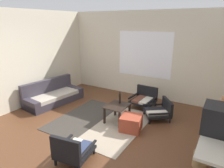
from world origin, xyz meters
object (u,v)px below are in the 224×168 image
at_px(ottoman_orange, 131,123).
at_px(console_shelf, 219,133).
at_px(clay_vase, 223,108).
at_px(armchair_striped_foreground, 72,150).
at_px(coffee_table, 117,109).
at_px(wicker_basket, 200,160).
at_px(glass_bottle, 120,98).
at_px(crt_television, 222,120).
at_px(armchair_corner, 160,110).
at_px(armchair_by_window, 144,98).
at_px(couch, 53,96).

height_order(ottoman_orange, console_shelf, console_shelf).
bearing_deg(clay_vase, armchair_striped_foreground, -148.48).
relative_size(coffee_table, wicker_basket, 2.13).
relative_size(armchair_striped_foreground, glass_bottle, 2.26).
relative_size(crt_television, wicker_basket, 1.71).
bearing_deg(crt_television, armchair_corner, 128.38).
xyz_separation_m(crt_television, clay_vase, (0.00, 0.62, -0.07)).
bearing_deg(clay_vase, console_shelf, -90.00).
distance_m(armchair_by_window, ottoman_orange, 1.42).
relative_size(armchair_by_window, clay_vase, 2.15).
relative_size(ottoman_orange, wicker_basket, 1.60).
distance_m(crt_television, clay_vase, 0.63).
distance_m(clay_vase, glass_bottle, 2.33).
bearing_deg(armchair_by_window, couch, -155.55).
bearing_deg(console_shelf, armchair_corner, 131.17).
distance_m(coffee_table, ottoman_orange, 0.54).
bearing_deg(clay_vase, coffee_table, 169.63).
bearing_deg(armchair_striped_foreground, ottoman_orange, 75.16).
bearing_deg(couch, armchair_by_window, 24.45).
distance_m(glass_bottle, wicker_basket, 2.23).
bearing_deg(coffee_table, crt_television, -25.04).
height_order(clay_vase, glass_bottle, clay_vase).
xyz_separation_m(armchair_corner, crt_television, (1.35, -1.71, 0.86)).
distance_m(coffee_table, glass_bottle, 0.27).
bearing_deg(armchair_striped_foreground, clay_vase, 31.52).
xyz_separation_m(ottoman_orange, clay_vase, (1.73, -0.20, 0.84)).
xyz_separation_m(crt_television, wicker_basket, (-0.20, 0.33, -0.95)).
relative_size(couch, armchair_striped_foreground, 2.63).
bearing_deg(glass_bottle, armchair_striped_foreground, -87.31).
height_order(armchair_by_window, wicker_basket, armchair_by_window).
distance_m(ottoman_orange, clay_vase, 1.94).
distance_m(armchair_by_window, console_shelf, 2.92).
xyz_separation_m(console_shelf, crt_television, (-0.00, -0.16, 0.29)).
xyz_separation_m(coffee_table, armchair_by_window, (0.21, 1.20, -0.08)).
relative_size(armchair_striped_foreground, clay_vase, 2.19).
xyz_separation_m(coffee_table, clay_vase, (2.20, -0.40, 0.68)).
bearing_deg(couch, clay_vase, -5.97).
distance_m(armchair_corner, clay_vase, 1.91).
distance_m(armchair_striped_foreground, glass_bottle, 1.89).
bearing_deg(crt_television, console_shelf, 88.86).
distance_m(couch, armchair_corner, 3.19).
bearing_deg(crt_television, wicker_basket, 121.28).
relative_size(armchair_striped_foreground, armchair_corner, 0.82).
relative_size(coffee_table, armchair_striped_foreground, 0.87).
bearing_deg(armchair_by_window, glass_bottle, -102.51).
bearing_deg(armchair_striped_foreground, console_shelf, 21.52).
distance_m(coffee_table, wicker_basket, 2.13).
distance_m(armchair_striped_foreground, ottoman_orange, 1.56).
xyz_separation_m(console_shelf, glass_bottle, (-2.22, 1.02, -0.24)).
distance_m(coffee_table, clay_vase, 2.34).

